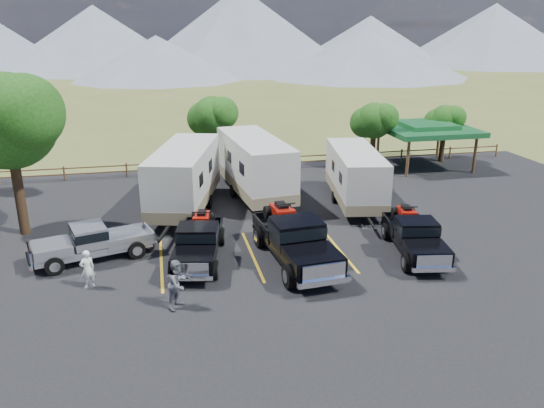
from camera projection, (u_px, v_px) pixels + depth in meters
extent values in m
plane|color=#545D27|center=(322.00, 294.00, 20.39)|extent=(320.00, 320.00, 0.00)
cube|color=black|center=(302.00, 261.00, 23.16)|extent=(44.00, 34.00, 0.04)
cube|color=gold|center=(161.00, 263.00, 22.87)|extent=(0.12, 5.50, 0.01)
cube|color=gold|center=(252.00, 255.00, 23.67)|extent=(0.12, 5.50, 0.01)
cube|color=gold|center=(338.00, 248.00, 24.48)|extent=(0.12, 5.50, 0.01)
cube|color=gold|center=(417.00, 241.00, 25.28)|extent=(0.12, 5.50, 0.01)
cylinder|color=black|center=(19.00, 191.00, 25.48)|extent=(0.48, 0.48, 4.48)
sphere|color=#184210|center=(8.00, 121.00, 24.40)|extent=(4.48, 4.48, 4.48)
sphere|color=#184210|center=(25.00, 113.00, 23.70)|extent=(3.52, 3.52, 3.52)
cylinder|color=black|center=(372.00, 150.00, 37.48)|extent=(0.39, 0.39, 2.80)
sphere|color=#184210|center=(374.00, 121.00, 36.81)|extent=(2.52, 2.52, 2.52)
sphere|color=#184210|center=(384.00, 118.00, 36.41)|extent=(1.98, 1.98, 1.98)
sphere|color=#184210|center=(365.00, 123.00, 37.13)|extent=(2.16, 2.16, 2.16)
cylinder|color=black|center=(442.00, 145.00, 39.66)|extent=(0.38, 0.38, 2.52)
sphere|color=#184210|center=(445.00, 120.00, 39.05)|extent=(2.24, 2.24, 2.24)
sphere|color=#184210|center=(454.00, 118.00, 38.70)|extent=(1.76, 1.76, 1.76)
sphere|color=#184210|center=(437.00, 122.00, 39.34)|extent=(1.92, 1.92, 1.92)
cylinder|color=black|center=(214.00, 149.00, 37.07)|extent=(0.41, 0.41, 3.08)
sphere|color=#184210|center=(213.00, 117.00, 36.33)|extent=(2.80, 2.80, 2.80)
sphere|color=#184210|center=(222.00, 113.00, 35.89)|extent=(2.20, 2.20, 2.20)
sphere|color=#184210|center=(204.00, 119.00, 36.69)|extent=(2.40, 2.40, 2.40)
cylinder|color=brown|center=(64.00, 174.00, 34.93)|extent=(0.12, 0.12, 1.00)
cylinder|color=brown|center=(127.00, 170.00, 35.74)|extent=(0.12, 0.12, 1.00)
cylinder|color=brown|center=(187.00, 167.00, 36.54)|extent=(0.12, 0.12, 1.00)
cylinder|color=brown|center=(244.00, 164.00, 37.35)|extent=(0.12, 0.12, 1.00)
cylinder|color=brown|center=(298.00, 161.00, 38.15)|extent=(0.12, 0.12, 1.00)
cylinder|color=brown|center=(351.00, 158.00, 38.96)|extent=(0.12, 0.12, 1.00)
cylinder|color=brown|center=(401.00, 156.00, 39.76)|extent=(0.12, 0.12, 1.00)
cylinder|color=brown|center=(450.00, 153.00, 40.56)|extent=(0.12, 0.12, 1.00)
cylinder|color=brown|center=(496.00, 151.00, 41.37)|extent=(0.12, 0.12, 1.00)
cube|color=brown|center=(271.00, 163.00, 37.77)|extent=(36.00, 0.06, 0.08)
cube|color=brown|center=(271.00, 158.00, 37.64)|extent=(36.00, 0.06, 0.08)
cylinder|color=brown|center=(408.00, 159.00, 35.50)|extent=(0.20, 0.20, 2.60)
cylinder|color=brown|center=(378.00, 143.00, 40.13)|extent=(0.20, 0.20, 2.60)
cylinder|color=brown|center=(475.00, 155.00, 36.50)|extent=(0.20, 0.20, 2.60)
cylinder|color=brown|center=(438.00, 140.00, 41.13)|extent=(0.20, 0.20, 2.60)
cube|color=#1B5E2F|center=(426.00, 129.00, 37.85)|extent=(6.20, 6.20, 0.35)
cube|color=#1B5E2F|center=(426.00, 125.00, 37.75)|extent=(3.50, 3.50, 0.35)
cone|color=slate|center=(96.00, 38.00, 118.18)|extent=(44.00, 44.00, 14.00)
cone|color=slate|center=(240.00, 29.00, 120.27)|extent=(52.00, 52.00, 18.00)
cone|color=slate|center=(370.00, 41.00, 133.62)|extent=(40.00, 40.00, 12.00)
cone|color=slate|center=(493.00, 34.00, 135.87)|extent=(50.00, 50.00, 15.00)
cone|color=slate|center=(157.00, 58.00, 98.62)|extent=(32.00, 32.00, 8.00)
cone|color=slate|center=(365.00, 53.00, 103.72)|extent=(40.00, 40.00, 9.00)
cube|color=black|center=(199.00, 249.00, 22.98)|extent=(2.63, 5.32, 0.32)
cube|color=black|center=(193.00, 258.00, 21.25)|extent=(2.00, 1.92, 0.45)
cube|color=black|center=(198.00, 236.00, 22.67)|extent=(1.92, 1.70, 0.89)
cube|color=black|center=(198.00, 233.00, 22.63)|extent=(1.97, 1.76, 0.40)
cube|color=black|center=(203.00, 230.00, 24.42)|extent=(2.11, 2.44, 0.49)
cube|color=white|center=(190.00, 269.00, 20.40)|extent=(1.42, 0.35, 0.49)
cube|color=white|center=(191.00, 278.00, 20.46)|extent=(1.75, 0.51, 0.20)
cube|color=white|center=(205.00, 227.00, 25.53)|extent=(1.74, 0.49, 0.20)
cylinder|color=black|center=(173.00, 270.00, 21.34)|extent=(0.42, 0.84, 0.80)
cylinder|color=black|center=(214.00, 270.00, 21.37)|extent=(0.42, 0.84, 0.80)
cylinder|color=black|center=(185.00, 237.00, 24.70)|extent=(0.42, 0.84, 0.80)
cylinder|color=black|center=(221.00, 237.00, 24.72)|extent=(0.42, 0.84, 0.80)
cube|color=maroon|center=(202.00, 218.00, 24.23)|extent=(0.84, 1.26, 0.31)
cube|color=black|center=(202.00, 213.00, 24.16)|extent=(0.48, 0.73, 0.16)
cube|color=maroon|center=(201.00, 220.00, 23.74)|extent=(0.76, 0.45, 0.20)
cylinder|color=black|center=(201.00, 212.00, 23.72)|extent=(0.80, 0.21, 0.05)
cylinder|color=black|center=(192.00, 225.00, 23.82)|extent=(0.33, 0.54, 0.50)
cylinder|color=black|center=(210.00, 225.00, 23.83)|extent=(0.33, 0.54, 0.50)
cylinder|color=black|center=(195.00, 218.00, 24.75)|extent=(0.33, 0.54, 0.50)
cylinder|color=black|center=(212.00, 218.00, 24.76)|extent=(0.33, 0.54, 0.50)
cube|color=black|center=(295.00, 248.00, 22.79)|extent=(2.50, 6.29, 0.39)
cube|color=black|center=(313.00, 258.00, 20.79)|extent=(2.23, 2.11, 0.54)
cube|color=black|center=(297.00, 232.00, 22.42)|extent=(2.16, 1.85, 1.08)
cube|color=black|center=(297.00, 228.00, 22.37)|extent=(2.21, 1.92, 0.49)
cube|color=black|center=(281.00, 226.00, 24.45)|extent=(2.28, 2.75, 0.59)
cube|color=white|center=(324.00, 272.00, 19.81)|extent=(1.73, 0.23, 0.59)
cube|color=white|center=(324.00, 282.00, 19.88)|extent=(2.12, 0.37, 0.24)
cube|color=white|center=(273.00, 224.00, 25.74)|extent=(2.12, 0.35, 0.24)
cylinder|color=black|center=(289.00, 276.00, 20.64)|extent=(0.41, 0.99, 0.97)
cylinder|color=black|center=(337.00, 270.00, 21.20)|extent=(0.41, 0.99, 0.97)
cylinder|color=black|center=(259.00, 237.00, 24.50)|extent=(0.41, 0.99, 0.97)
cylinder|color=black|center=(300.00, 232.00, 25.07)|extent=(0.41, 0.99, 0.97)
cube|color=maroon|center=(282.00, 211.00, 24.22)|extent=(0.87, 1.46, 0.38)
cube|color=black|center=(282.00, 205.00, 24.13)|extent=(0.50, 0.84, 0.19)
cube|color=maroon|center=(286.00, 213.00, 23.65)|extent=(0.89, 0.45, 0.24)
cylinder|color=black|center=(285.00, 204.00, 23.62)|extent=(0.97, 0.15, 0.06)
cylinder|color=black|center=(275.00, 221.00, 23.62)|extent=(0.33, 0.63, 0.60)
cylinder|color=black|center=(296.00, 219.00, 23.89)|extent=(0.33, 0.63, 0.60)
cylinder|color=black|center=(268.00, 212.00, 24.69)|extent=(0.33, 0.63, 0.60)
cylinder|color=black|center=(287.00, 210.00, 24.96)|extent=(0.33, 0.63, 0.60)
cube|color=black|center=(414.00, 242.00, 23.68)|extent=(2.51, 5.30, 0.32)
cube|color=black|center=(427.00, 251.00, 21.95)|extent=(1.97, 1.88, 0.45)
cube|color=black|center=(416.00, 230.00, 23.37)|extent=(1.90, 1.67, 0.89)
cube|color=black|center=(417.00, 227.00, 23.33)|extent=(1.94, 1.72, 0.40)
cube|color=black|center=(405.00, 224.00, 25.12)|extent=(2.06, 2.41, 0.49)
cube|color=white|center=(434.00, 261.00, 21.10)|extent=(1.42, 0.32, 0.49)
cube|color=white|center=(434.00, 269.00, 21.16)|extent=(1.75, 0.47, 0.20)
cube|color=white|center=(399.00, 222.00, 26.23)|extent=(1.75, 0.45, 0.20)
cylinder|color=black|center=(407.00, 262.00, 22.03)|extent=(0.40, 0.84, 0.80)
cylinder|color=black|center=(446.00, 262.00, 22.09)|extent=(0.40, 0.84, 0.80)
cylinder|color=black|center=(386.00, 231.00, 25.37)|extent=(0.40, 0.84, 0.80)
cylinder|color=black|center=(421.00, 231.00, 25.43)|extent=(0.40, 0.84, 0.80)
cube|color=maroon|center=(406.00, 212.00, 24.93)|extent=(0.82, 1.25, 0.31)
cube|color=black|center=(406.00, 208.00, 24.85)|extent=(0.47, 0.72, 0.16)
cube|color=maroon|center=(409.00, 214.00, 24.43)|extent=(0.76, 0.43, 0.20)
cylinder|color=black|center=(409.00, 207.00, 24.42)|extent=(0.80, 0.19, 0.05)
cylinder|color=black|center=(400.00, 220.00, 24.50)|extent=(0.32, 0.53, 0.50)
cylinder|color=black|center=(417.00, 219.00, 24.53)|extent=(0.32, 0.53, 0.50)
cylinder|color=black|center=(395.00, 212.00, 25.43)|extent=(0.32, 0.53, 0.50)
cylinder|color=black|center=(411.00, 212.00, 25.46)|extent=(0.32, 0.53, 0.50)
cube|color=silver|center=(185.00, 174.00, 28.93)|extent=(4.65, 8.48, 2.91)
cube|color=#807458|center=(186.00, 194.00, 29.29)|extent=(4.68, 8.52, 0.65)
cube|color=black|center=(151.00, 179.00, 26.99)|extent=(0.28, 0.94, 0.65)
cube|color=black|center=(201.00, 180.00, 26.86)|extent=(0.28, 0.94, 0.65)
cylinder|color=black|center=(166.00, 201.00, 29.83)|extent=(0.46, 0.80, 0.75)
cylinder|color=black|center=(209.00, 202.00, 29.70)|extent=(0.46, 0.80, 0.75)
cube|color=black|center=(164.00, 234.00, 24.68)|extent=(0.64, 1.90, 0.11)
cube|color=silver|center=(255.00, 163.00, 31.10)|extent=(3.44, 8.43, 2.95)
cube|color=#807458|center=(255.00, 182.00, 31.47)|extent=(3.47, 8.47, 0.66)
cube|color=black|center=(242.00, 168.00, 28.77)|extent=(0.12, 0.98, 0.66)
cube|color=black|center=(288.00, 165.00, 29.55)|extent=(0.12, 0.98, 0.66)
cylinder|color=black|center=(233.00, 191.00, 31.58)|extent=(0.35, 0.79, 0.77)
cylinder|color=black|center=(273.00, 187.00, 32.30)|extent=(0.35, 0.79, 0.77)
cube|color=black|center=(283.00, 216.00, 27.01)|extent=(0.33, 1.97, 0.11)
cube|color=silver|center=(355.00, 173.00, 29.92)|extent=(3.48, 7.48, 2.59)
cube|color=#807458|center=(354.00, 190.00, 30.25)|extent=(3.50, 7.52, 0.58)
cube|color=black|center=(340.00, 178.00, 28.09)|extent=(0.16, 0.85, 0.58)
cube|color=black|center=(384.00, 177.00, 28.19)|extent=(0.16, 0.85, 0.58)
cylinder|color=black|center=(334.00, 197.00, 30.63)|extent=(0.35, 0.70, 0.67)
cylinder|color=black|center=(372.00, 196.00, 30.72)|extent=(0.35, 0.70, 0.67)
cube|color=black|center=(372.00, 223.00, 26.13)|extent=(0.40, 1.72, 0.10)
cube|color=#9A9CA3|center=(93.00, 248.00, 23.13)|extent=(5.14, 2.91, 0.31)
cube|color=#9A9CA3|center=(52.00, 248.00, 22.28)|extent=(1.95, 2.02, 0.43)
cube|color=#9A9CA3|center=(89.00, 235.00, 22.89)|extent=(1.74, 1.93, 0.86)
cube|color=black|center=(88.00, 232.00, 22.85)|extent=(1.80, 1.98, 0.39)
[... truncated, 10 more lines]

